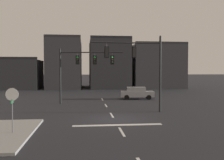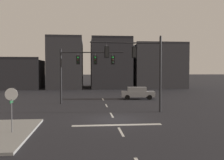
{
  "view_description": "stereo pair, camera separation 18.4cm",
  "coord_description": "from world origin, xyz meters",
  "px_view_note": "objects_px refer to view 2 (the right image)",
  "views": [
    {
      "loc": [
        -2.32,
        -19.87,
        3.91
      ],
      "look_at": [
        0.06,
        2.38,
        3.03
      ],
      "focal_mm": 41.05,
      "sensor_mm": 36.0,
      "label": 1
    },
    {
      "loc": [
        -2.14,
        -19.89,
        3.91
      ],
      "look_at": [
        0.06,
        2.38,
        3.03
      ],
      "focal_mm": 41.05,
      "sensor_mm": 36.0,
      "label": 2
    }
  ],
  "objects_px": {
    "signal_mast_near_side": "(141,61)",
    "signal_mast_far_side": "(81,65)",
    "stop_sign": "(11,99)",
    "car_lot_nearside": "(138,93)"
  },
  "relations": [
    {
      "from": "signal_mast_near_side",
      "to": "car_lot_nearside",
      "type": "bearing_deg",
      "value": 80.2
    },
    {
      "from": "signal_mast_far_side",
      "to": "stop_sign",
      "type": "xyz_separation_m",
      "value": [
        -3.9,
        -13.86,
        -2.34
      ]
    },
    {
      "from": "signal_mast_far_side",
      "to": "car_lot_nearside",
      "type": "relative_size",
      "value": 1.57
    },
    {
      "from": "signal_mast_far_side",
      "to": "car_lot_nearside",
      "type": "xyz_separation_m",
      "value": [
        7.41,
        4.09,
        -3.63
      ]
    },
    {
      "from": "signal_mast_near_side",
      "to": "signal_mast_far_side",
      "type": "xyz_separation_m",
      "value": [
        -5.56,
        6.61,
        -0.21
      ]
    },
    {
      "from": "signal_mast_near_side",
      "to": "signal_mast_far_side",
      "type": "height_order",
      "value": "signal_mast_near_side"
    },
    {
      "from": "stop_sign",
      "to": "signal_mast_far_side",
      "type": "bearing_deg",
      "value": 74.27
    },
    {
      "from": "signal_mast_near_side",
      "to": "stop_sign",
      "type": "distance_m",
      "value": 12.19
    },
    {
      "from": "signal_mast_near_side",
      "to": "signal_mast_far_side",
      "type": "distance_m",
      "value": 8.64
    },
    {
      "from": "stop_sign",
      "to": "car_lot_nearside",
      "type": "xyz_separation_m",
      "value": [
        11.31,
        17.94,
        -1.29
      ]
    }
  ]
}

